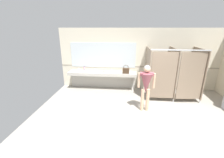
{
  "coord_description": "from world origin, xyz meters",
  "views": [
    {
      "loc": [
        -0.66,
        -4.37,
        2.76
      ],
      "look_at": [
        -1.15,
        0.74,
        1.03
      ],
      "focal_mm": 24.4,
      "sensor_mm": 36.0,
      "label": 1
    }
  ],
  "objects": [
    {
      "name": "mirror_panel",
      "position": [
        -1.74,
        2.57,
        1.56
      ],
      "size": [
        3.01,
        0.02,
        1.13
      ],
      "primitive_type": "cube",
      "color": "silver",
      "rests_on": "wall_back"
    },
    {
      "name": "person_standing",
      "position": [
        0.02,
        0.46,
        1.02
      ],
      "size": [
        0.57,
        0.41,
        1.62
      ],
      "color": "#DBAD89",
      "rests_on": "ground_plane"
    },
    {
      "name": "handbag",
      "position": [
        -0.67,
        2.11,
        0.97
      ],
      "size": [
        0.29,
        0.14,
        0.38
      ],
      "color": "#3F2D1E",
      "rests_on": "vanity_counter"
    },
    {
      "name": "soap_dispenser",
      "position": [
        -2.62,
        2.44,
        0.94
      ],
      "size": [
        0.07,
        0.07,
        0.21
      ],
      "color": "#D899B2",
      "rests_on": "vanity_counter"
    },
    {
      "name": "bathroom_stalls",
      "position": [
        1.22,
        1.65,
        1.07
      ],
      "size": [
        2.05,
        1.43,
        2.04
      ],
      "color": "#84705B",
      "rests_on": "ground_plane"
    },
    {
      "name": "floor_drain_cover",
      "position": [
        -0.02,
        -0.57,
        0.0
      ],
      "size": [
        0.14,
        0.14,
        0.01
      ],
      "primitive_type": "cylinder",
      "color": "#B7BABF",
      "rests_on": "ground_plane"
    },
    {
      "name": "wall_back",
      "position": [
        0.0,
        2.64,
        1.38
      ],
      "size": [
        7.5,
        0.12,
        2.76
      ],
      "primitive_type": "cube",
      "color": "beige",
      "rests_on": "ground_plane"
    },
    {
      "name": "vanity_counter",
      "position": [
        -1.74,
        2.35,
        0.63
      ],
      "size": [
        3.11,
        0.6,
        0.96
      ],
      "color": "#B2ADA3",
      "rests_on": "ground_plane"
    },
    {
      "name": "paper_cup",
      "position": [
        -1.64,
        2.15,
        0.89
      ],
      "size": [
        0.07,
        0.07,
        0.1
      ],
      "primitive_type": "cylinder",
      "color": "beige",
      "rests_on": "vanity_counter"
    },
    {
      "name": "wall_back_tile_band",
      "position": [
        0.0,
        2.57,
        1.05
      ],
      "size": [
        7.5,
        0.01,
        0.06
      ],
      "primitive_type": "cube",
      "color": "#9E937F",
      "rests_on": "wall_back"
    },
    {
      "name": "ground_plane",
      "position": [
        0.0,
        0.0,
        -0.05
      ],
      "size": [
        7.5,
        5.76,
        0.1
      ],
      "primitive_type": "cube",
      "color": "#9E998E"
    }
  ]
}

